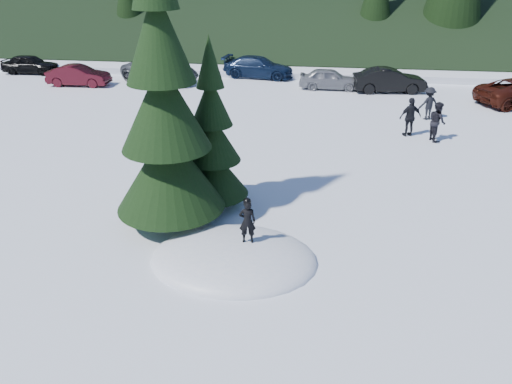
# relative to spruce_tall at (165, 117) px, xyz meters

# --- Properties ---
(ground) EXTENTS (200.00, 200.00, 0.00)m
(ground) POSITION_rel_spruce_tall_xyz_m (2.20, -1.80, -3.32)
(ground) COLOR white
(ground) RESTS_ON ground
(snow_mound) EXTENTS (4.48, 3.52, 0.96)m
(snow_mound) POSITION_rel_spruce_tall_xyz_m (2.20, -1.80, -3.32)
(snow_mound) COLOR white
(snow_mound) RESTS_ON ground
(spruce_tall) EXTENTS (3.20, 3.20, 8.60)m
(spruce_tall) POSITION_rel_spruce_tall_xyz_m (0.00, 0.00, 0.00)
(spruce_tall) COLOR black
(spruce_tall) RESTS_ON ground
(spruce_short) EXTENTS (2.20, 2.20, 5.37)m
(spruce_short) POSITION_rel_spruce_tall_xyz_m (1.00, 1.40, -1.22)
(spruce_short) COLOR black
(spruce_short) RESTS_ON ground
(child_skier) EXTENTS (0.47, 0.34, 1.21)m
(child_skier) POSITION_rel_spruce_tall_xyz_m (2.54, -1.60, -2.23)
(child_skier) COLOR black
(child_skier) RESTS_ON snow_mound
(adult_0) EXTENTS (0.84, 0.98, 1.73)m
(adult_0) POSITION_rel_spruce_tall_xyz_m (9.30, 8.93, -2.46)
(adult_0) COLOR black
(adult_0) RESTS_ON ground
(adult_1) EXTENTS (1.11, 0.77, 1.75)m
(adult_1) POSITION_rel_spruce_tall_xyz_m (8.23, 9.41, -2.44)
(adult_1) COLOR black
(adult_1) RESTS_ON ground
(adult_2) EXTENTS (1.20, 0.97, 1.62)m
(adult_2) POSITION_rel_spruce_tall_xyz_m (9.50, 12.18, -2.51)
(adult_2) COLOR black
(adult_2) RESTS_ON ground
(car_0) EXTENTS (3.83, 1.56, 1.30)m
(car_0) POSITION_rel_spruce_tall_xyz_m (-15.98, 19.72, -2.67)
(car_0) COLOR black
(car_0) RESTS_ON ground
(car_1) EXTENTS (3.91, 1.49, 1.27)m
(car_1) POSITION_rel_spruce_tall_xyz_m (-10.99, 16.73, -2.68)
(car_1) COLOR #3A0A12
(car_1) RESTS_ON ground
(car_2) EXTENTS (5.79, 4.35, 1.46)m
(car_2) POSITION_rel_spruce_tall_xyz_m (-6.20, 18.40, -2.59)
(car_2) COLOR #494D51
(car_2) RESTS_ON ground
(car_3) EXTENTS (5.01, 2.62, 1.39)m
(car_3) POSITION_rel_spruce_tall_xyz_m (-0.09, 20.60, -2.63)
(car_3) COLOR #0E1B34
(car_3) RESTS_ON ground
(car_4) EXTENTS (3.71, 1.54, 1.26)m
(car_4) POSITION_rel_spruce_tall_xyz_m (4.64, 17.96, -2.69)
(car_4) COLOR gray
(car_4) RESTS_ON ground
(car_5) EXTENTS (4.44, 1.99, 1.41)m
(car_5) POSITION_rel_spruce_tall_xyz_m (8.18, 17.66, -2.61)
(car_5) COLOR black
(car_5) RESTS_ON ground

